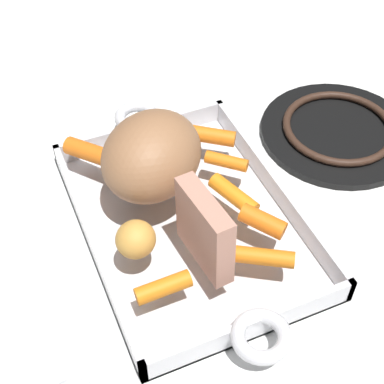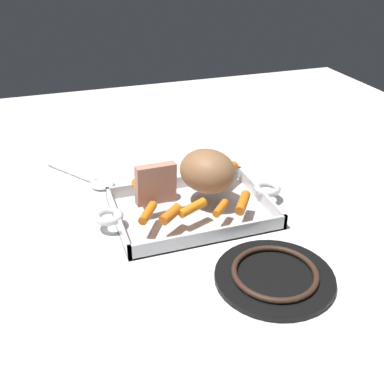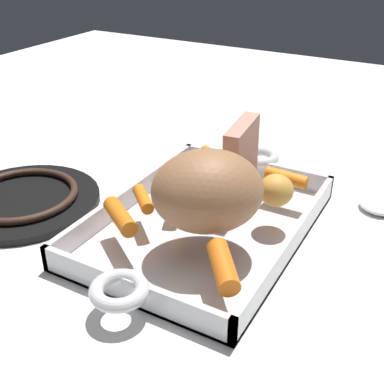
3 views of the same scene
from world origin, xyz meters
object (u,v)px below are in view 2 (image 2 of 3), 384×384
Objects in this scene: baby_carrot_northwest at (171,214)px; potato_whole at (163,177)px; baby_carrot_southwest at (228,170)px; roasting_dish at (192,210)px; baby_carrot_southeast at (193,208)px; baby_carrot_northeast at (148,213)px; serving_spoon at (87,178)px; baby_carrot_long at (243,203)px; roast_slice_thin at (156,184)px; baby_carrot_center_left at (221,208)px; stove_burner_rear at (274,276)px; baby_carrot_center_right at (138,187)px; pork_roast at (208,171)px.

potato_whole is (0.02, 0.14, 0.01)m from baby_carrot_northwest.
baby_carrot_southwest is at bearing 1.91° from potato_whole.
baby_carrot_northwest is (-0.06, -0.06, 0.04)m from roasting_dish.
baby_carrot_southwest is (0.13, 0.13, 0.00)m from baby_carrot_southeast.
serving_spoon is at bearing 108.30° from baby_carrot_northeast.
baby_carrot_long is at bearing -100.68° from baby_carrot_southwest.
baby_carrot_northwest is (0.04, -0.02, 0.00)m from baby_carrot_northeast.
baby_carrot_northwest is at bearing -137.02° from roasting_dish.
baby_carrot_southeast is (0.06, -0.06, -0.03)m from roast_slice_thin.
baby_carrot_center_left reaches higher than serving_spoon.
baby_carrot_southwest is (0.22, 0.12, 0.00)m from baby_carrot_northeast.
baby_carrot_center_left is at bearing 98.78° from stove_burner_rear.
roast_slice_thin reaches higher than stove_burner_rear.
potato_whole reaches higher than baby_carrot_center_right.
roast_slice_thin is 0.18m from baby_carrot_long.
baby_carrot_southeast is 0.05m from baby_carrot_northwest.
baby_carrot_center_left is 0.37m from serving_spoon.
baby_carrot_southwest is at bearing 81.63° from stove_burner_rear.
baby_carrot_center_right is (0.00, 0.11, 0.00)m from baby_carrot_northeast.
baby_carrot_long is 0.05m from baby_carrot_center_left.
stove_burner_rear is (0.17, -0.32, -0.04)m from baby_carrot_center_right.
roasting_dish is 0.10m from potato_whole.
baby_carrot_long is 0.23m from baby_carrot_center_right.
roast_slice_thin reaches higher than baby_carrot_southeast.
baby_carrot_northwest is 0.98× the size of baby_carrot_center_left.
baby_carrot_northwest is (0.04, -0.13, 0.00)m from baby_carrot_center_right.
roast_slice_thin reaches higher than baby_carrot_northwest.
baby_carrot_southwest is (0.21, 0.01, 0.00)m from baby_carrot_center_right.
baby_carrot_northwest reaches higher than roasting_dish.
pork_roast is 0.10m from baby_carrot_center_left.
pork_roast reaches higher than roasting_dish.
serving_spoon is at bearing 120.39° from baby_carrot_center_right.
roast_slice_thin is 1.66× the size of baby_carrot_northwest.
baby_carrot_northeast is at bearing 129.00° from stove_burner_rear.
baby_carrot_long is at bearing -63.72° from pork_roast.
baby_carrot_southeast is 0.10m from baby_carrot_long.
baby_carrot_center_right is at bearing 163.15° from pork_roast.
roast_slice_thin is at bearing -117.78° from potato_whole.
stove_burner_rear is (0.11, -0.32, -0.05)m from potato_whole.
pork_roast is at bearing 14.17° from serving_spoon.
baby_carrot_southeast is 1.21× the size of baby_carrot_center_left.
roast_slice_thin is 1.33× the size of baby_carrot_southwest.
baby_carrot_southwest is at bearing 19.68° from roast_slice_thin.
potato_whole is (-0.08, 0.14, 0.01)m from baby_carrot_center_left.
baby_carrot_long is (0.16, -0.08, -0.03)m from roast_slice_thin.
baby_carrot_northeast is 0.28m from serving_spoon.
potato_whole is (0.06, 0.01, 0.01)m from baby_carrot_center_right.
pork_roast is at bearing -16.85° from baby_carrot_center_right.
roasting_dish is at bearing -144.77° from baby_carrot_southwest.
roast_slice_thin is at bearing 132.83° from baby_carrot_southeast.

